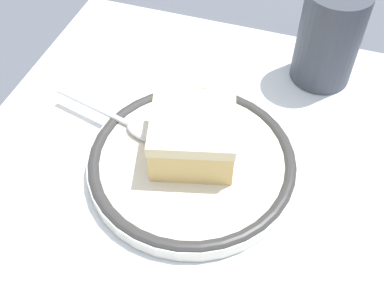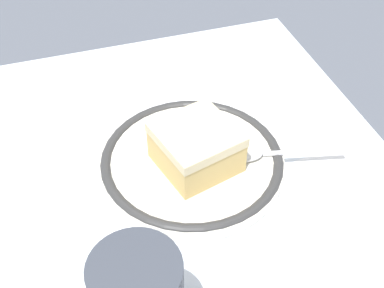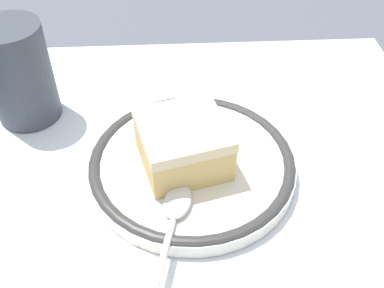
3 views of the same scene
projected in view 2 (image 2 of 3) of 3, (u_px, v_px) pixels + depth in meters
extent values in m
plane|color=#4C515B|center=(183.00, 161.00, 0.54)|extent=(2.40, 2.40, 0.00)
cube|color=silver|center=(183.00, 161.00, 0.54)|extent=(0.48, 0.44, 0.00)
cylinder|color=silver|center=(192.00, 163.00, 0.52)|extent=(0.19, 0.19, 0.01)
torus|color=#333333|center=(192.00, 160.00, 0.52)|extent=(0.19, 0.19, 0.01)
cube|color=#DBB76B|center=(196.00, 151.00, 0.50)|extent=(0.09, 0.09, 0.03)
cube|color=beige|center=(196.00, 135.00, 0.49)|extent=(0.09, 0.09, 0.01)
ellipsoid|color=silver|center=(244.00, 154.00, 0.52)|extent=(0.03, 0.04, 0.01)
cylinder|color=silver|center=(305.00, 152.00, 0.52)|extent=(0.03, 0.09, 0.01)
cube|color=white|center=(346.00, 201.00, 0.49)|extent=(0.15, 0.12, 0.00)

